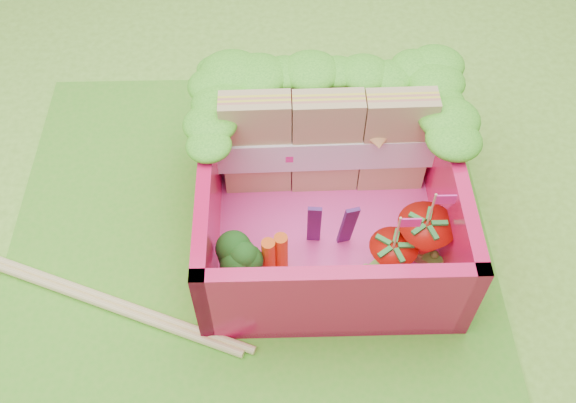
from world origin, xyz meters
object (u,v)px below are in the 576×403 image
(bento_box, at_px, (329,198))
(sandwich_stack, at_px, (327,143))
(strawberry_right, at_px, (422,240))
(chopsticks, at_px, (66,287))
(broccoli, at_px, (234,253))
(strawberry_left, at_px, (391,259))

(bento_box, xyz_separation_m, sandwich_stack, (0.00, 0.30, 0.09))
(bento_box, bearing_deg, strawberry_right, -26.02)
(sandwich_stack, relative_size, chopsticks, 0.60)
(bento_box, distance_m, broccoli, 0.57)
(broccoli, relative_size, strawberry_left, 0.69)
(bento_box, height_order, strawberry_left, bento_box)
(strawberry_right, height_order, chopsticks, strawberry_right)
(strawberry_right, bearing_deg, strawberry_left, -150.85)
(strawberry_left, relative_size, strawberry_right, 0.91)
(broccoli, bearing_deg, strawberry_right, 4.64)
(broccoli, distance_m, chopsticks, 0.91)
(broccoli, height_order, strawberry_left, strawberry_left)
(sandwich_stack, distance_m, strawberry_left, 0.71)
(broccoli, xyz_separation_m, strawberry_left, (0.78, -0.02, -0.06))
(strawberry_right, bearing_deg, broccoli, -175.36)
(bento_box, bearing_deg, chopsticks, -165.50)
(strawberry_left, bearing_deg, strawberry_right, 29.15)
(strawberry_left, bearing_deg, sandwich_stack, 115.21)
(bento_box, height_order, strawberry_right, strawberry_right)
(chopsticks, bearing_deg, sandwich_stack, 25.45)
(sandwich_stack, bearing_deg, strawberry_right, -48.75)
(sandwich_stack, xyz_separation_m, broccoli, (-0.49, -0.60, -0.13))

